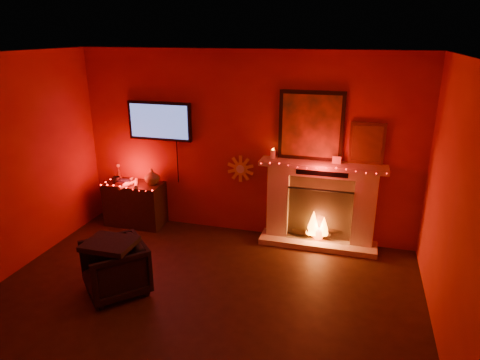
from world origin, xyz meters
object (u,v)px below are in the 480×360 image
object	(u,v)px
fireplace	(320,196)
armchair	(115,268)
tv	(160,121)
sunburst_clock	(240,169)
console_table	(136,202)

from	to	relation	value
fireplace	armchair	world-z (taller)	fireplace
tv	armchair	size ratio (longest dim) A/B	1.80
sunburst_clock	console_table	bearing A→B (deg)	-172.48
fireplace	armchair	bearing A→B (deg)	-138.62
armchair	console_table	bearing A→B (deg)	155.87
fireplace	sunburst_clock	distance (m)	1.23
fireplace	console_table	size ratio (longest dim) A/B	2.34
armchair	fireplace	bearing A→B (deg)	85.69
sunburst_clock	armchair	xyz separation A→B (m)	(-0.96, -1.99, -0.69)
sunburst_clock	armchair	distance (m)	2.31
tv	console_table	world-z (taller)	tv
fireplace	tv	size ratio (longest dim) A/B	1.76
tv	armchair	bearing A→B (deg)	-81.61
tv	armchair	distance (m)	2.39
tv	armchair	world-z (taller)	tv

